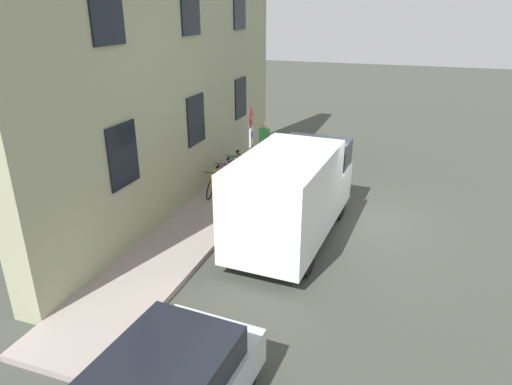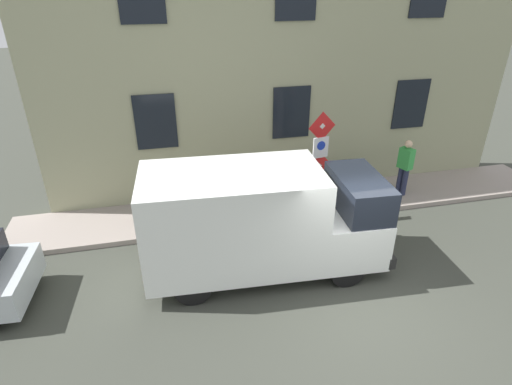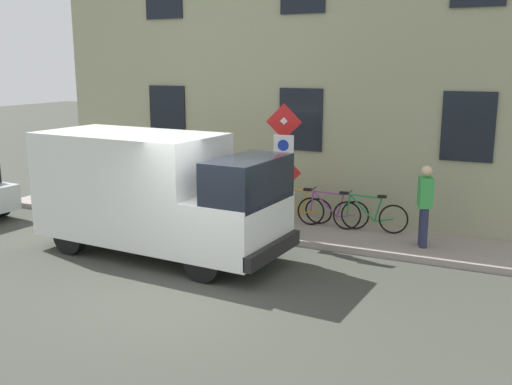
{
  "view_description": "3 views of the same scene",
  "coord_description": "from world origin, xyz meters",
  "px_view_note": "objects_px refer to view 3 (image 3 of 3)",
  "views": [
    {
      "loc": [
        -1.2,
        12.45,
        5.79
      ],
      "look_at": [
        2.67,
        1.34,
        0.99
      ],
      "focal_mm": 32.03,
      "sensor_mm": 36.0,
      "label": 1
    },
    {
      "loc": [
        -6.06,
        3.68,
        6.05
      ],
      "look_at": [
        2.98,
        1.55,
        1.22
      ],
      "focal_mm": 29.17,
      "sensor_mm": 36.0,
      "label": 2
    },
    {
      "loc": [
        -8.2,
        -5.11,
        3.89
      ],
      "look_at": [
        2.55,
        -0.01,
        1.27
      ],
      "focal_mm": 41.13,
      "sensor_mm": 36.0,
      "label": 3
    }
  ],
  "objects_px": {
    "sign_post_stacked": "(284,157)",
    "bicycle_orange": "(297,207)",
    "delivery_van": "(154,191)",
    "bicycle_green": "(370,215)",
    "bicycle_purple": "(332,211)",
    "pedestrian": "(425,203)"
  },
  "relations": [
    {
      "from": "delivery_van",
      "to": "pedestrian",
      "type": "bearing_deg",
      "value": 29.26
    },
    {
      "from": "sign_post_stacked",
      "to": "bicycle_orange",
      "type": "xyz_separation_m",
      "value": [
        1.17,
        0.12,
        -1.4
      ]
    },
    {
      "from": "bicycle_purple",
      "to": "bicycle_orange",
      "type": "xyz_separation_m",
      "value": [
        0.0,
        0.89,
        0.0
      ]
    },
    {
      "from": "bicycle_purple",
      "to": "pedestrian",
      "type": "distance_m",
      "value": 2.34
    },
    {
      "from": "bicycle_purple",
      "to": "delivery_van",
      "type": "bearing_deg",
      "value": 41.92
    },
    {
      "from": "bicycle_green",
      "to": "bicycle_purple",
      "type": "xyz_separation_m",
      "value": [
        0.0,
        0.89,
        0.0
      ]
    },
    {
      "from": "sign_post_stacked",
      "to": "delivery_van",
      "type": "distance_m",
      "value": 2.87
    },
    {
      "from": "bicycle_purple",
      "to": "bicycle_orange",
      "type": "bearing_deg",
      "value": -5.34
    },
    {
      "from": "sign_post_stacked",
      "to": "pedestrian",
      "type": "height_order",
      "value": "sign_post_stacked"
    },
    {
      "from": "delivery_van",
      "to": "sign_post_stacked",
      "type": "bearing_deg",
      "value": 45.88
    },
    {
      "from": "bicycle_purple",
      "to": "bicycle_orange",
      "type": "height_order",
      "value": "same"
    },
    {
      "from": "sign_post_stacked",
      "to": "delivery_van",
      "type": "xyz_separation_m",
      "value": [
        -1.9,
        2.07,
        -0.58
      ]
    },
    {
      "from": "bicycle_purple",
      "to": "pedestrian",
      "type": "height_order",
      "value": "pedestrian"
    },
    {
      "from": "delivery_van",
      "to": "pedestrian",
      "type": "xyz_separation_m",
      "value": [
        2.43,
        -5.02,
        -0.26
      ]
    },
    {
      "from": "delivery_van",
      "to": "bicycle_orange",
      "type": "distance_m",
      "value": 3.73
    },
    {
      "from": "bicycle_green",
      "to": "bicycle_purple",
      "type": "height_order",
      "value": "same"
    },
    {
      "from": "bicycle_green",
      "to": "bicycle_orange",
      "type": "distance_m",
      "value": 1.77
    },
    {
      "from": "bicycle_orange",
      "to": "bicycle_green",
      "type": "bearing_deg",
      "value": 175.78
    },
    {
      "from": "sign_post_stacked",
      "to": "bicycle_purple",
      "type": "distance_m",
      "value": 1.98
    },
    {
      "from": "bicycle_purple",
      "to": "pedestrian",
      "type": "relative_size",
      "value": 1.0
    },
    {
      "from": "sign_post_stacked",
      "to": "bicycle_purple",
      "type": "xyz_separation_m",
      "value": [
        1.17,
        -0.76,
        -1.4
      ]
    },
    {
      "from": "delivery_van",
      "to": "bicycle_green",
      "type": "xyz_separation_m",
      "value": [
        3.07,
        -3.72,
        -0.82
      ]
    }
  ]
}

